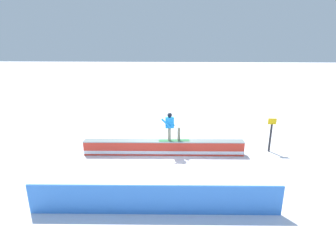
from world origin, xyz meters
The scene contains 5 objects.
ground_plane centered at (0.00, 0.00, 0.00)m, with size 120.00×120.00×0.00m, color white.
grind_box centered at (0.00, 0.00, 0.33)m, with size 7.77×0.72×0.72m.
snowboarder centered at (-0.35, 0.00, 1.48)m, with size 1.50×0.48×1.40m.
safety_fence centered at (0.00, 4.77, 0.52)m, with size 8.07×0.06×1.04m, color #387BDE.
trail_marker centered at (-5.28, -0.60, 0.93)m, with size 0.40×0.10×1.73m.
Camera 1 is at (-0.74, 12.10, 5.33)m, focal length 28.61 mm.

